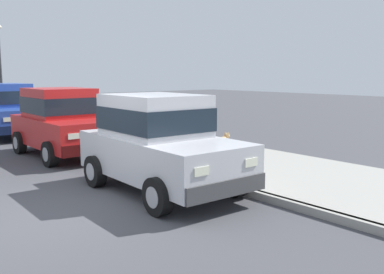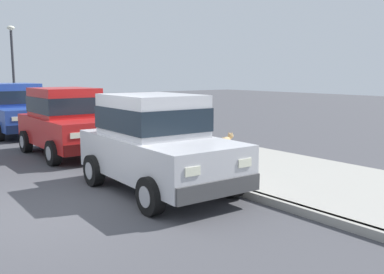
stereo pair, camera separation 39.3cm
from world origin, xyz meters
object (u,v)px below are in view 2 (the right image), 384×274
Objects in this scene: car_blue_sedan at (14,108)px; dog_tan at (227,140)px; car_silver_hatchback at (156,141)px; car_red_hatchback at (67,120)px; street_lamp at (13,61)px.

dog_tan is (3.61, -8.01, -0.55)m from car_blue_sedan.
car_silver_hatchback reaches higher than dog_tan.
car_red_hatchback reaches higher than dog_tan.
car_red_hatchback is (0.04, 4.73, 0.00)m from car_silver_hatchback.
car_blue_sedan reaches higher than car_silver_hatchback.
street_lamp is at bearing 84.61° from car_silver_hatchback.
car_silver_hatchback is 4.13m from dog_tan.
car_red_hatchback is 0.83× the size of car_blue_sedan.
car_silver_hatchback is 0.87× the size of street_lamp.
car_silver_hatchback and car_red_hatchback have the same top height.
dog_tan is 0.16× the size of street_lamp.
street_lamp is at bearing 82.39° from car_red_hatchback.
street_lamp is (-2.19, 13.12, 2.48)m from dog_tan.
dog_tan is (3.56, -2.80, -0.55)m from car_red_hatchback.
car_red_hatchback is 5.21m from car_blue_sedan.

